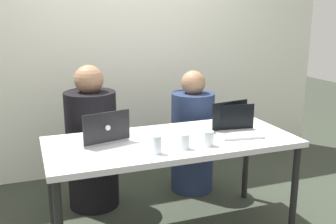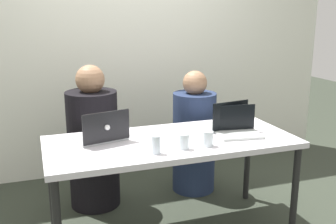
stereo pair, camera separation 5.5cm
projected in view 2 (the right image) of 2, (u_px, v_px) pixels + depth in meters
back_wall at (124, 46)px, 3.94m from camera, size 4.55×0.10×2.57m
desk at (172, 148)px, 2.78m from camera, size 1.75×0.76×0.74m
person_on_left at (93, 145)px, 3.28m from camera, size 0.49×0.49×1.21m
person_on_right at (194, 138)px, 3.59m from camera, size 0.47×0.47×1.12m
laptop_back_left at (102, 134)px, 2.72m from camera, size 0.38×0.31×0.23m
laptop_back_right at (224, 122)px, 3.01m from camera, size 0.35×0.29×0.23m
laptop_front_right at (238, 129)px, 2.86m from camera, size 0.33×0.26×0.21m
water_glass_center at (184, 142)px, 2.56m from camera, size 0.07×0.07×0.10m
water_glass_left at (156, 146)px, 2.47m from camera, size 0.06×0.06×0.12m
water_glass_right at (208, 140)px, 2.62m from camera, size 0.07×0.07×0.10m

